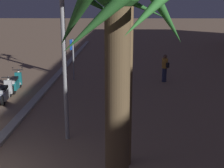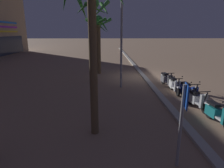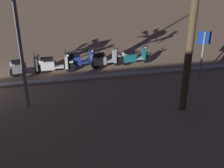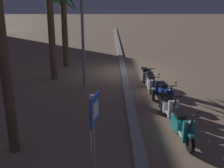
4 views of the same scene
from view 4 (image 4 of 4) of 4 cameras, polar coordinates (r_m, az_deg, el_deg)
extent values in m
plane|color=#93755B|center=(16.42, 2.84, 2.67)|extent=(200.00, 200.00, 0.00)
cube|color=#ADA89E|center=(16.40, 2.52, 2.88)|extent=(60.00, 0.36, 0.12)
cylinder|color=black|center=(7.96, 16.74, -12.43)|extent=(0.53, 0.14, 0.52)
cylinder|color=black|center=(8.97, 13.91, -8.70)|extent=(0.53, 0.14, 0.52)
cube|color=silver|center=(8.39, 15.38, -10.25)|extent=(0.62, 0.33, 0.08)
cube|color=#197075|center=(8.72, 14.44, -8.42)|extent=(0.70, 0.38, 0.42)
cube|color=black|center=(8.60, 14.57, -6.33)|extent=(0.62, 0.35, 0.12)
cube|color=#197075|center=(7.97, 16.45, -9.99)|extent=(0.17, 0.35, 0.66)
cube|color=#197075|center=(7.83, 16.93, -10.58)|extent=(0.33, 0.19, 0.08)
cylinder|color=#333338|center=(7.84, 16.75, -9.27)|extent=(0.29, 0.09, 0.69)
cylinder|color=black|center=(7.78, 16.74, -6.90)|extent=(0.09, 0.56, 0.04)
sphere|color=white|center=(7.75, 16.92, -8.14)|extent=(0.12, 0.12, 0.12)
cube|color=silver|center=(8.88, 13.93, -6.22)|extent=(0.26, 0.22, 0.16)
sphere|color=black|center=(7.84, 18.40, -5.91)|extent=(0.07, 0.07, 0.07)
sphere|color=black|center=(7.66, 15.09, -6.14)|extent=(0.07, 0.07, 0.07)
cylinder|color=black|center=(9.36, 13.52, -7.53)|extent=(0.53, 0.16, 0.52)
cylinder|color=black|center=(10.43, 11.17, -4.76)|extent=(0.53, 0.16, 0.52)
cube|color=silver|center=(9.83, 12.40, -5.86)|extent=(0.63, 0.35, 0.08)
cube|color=silver|center=(10.18, 11.60, -4.44)|extent=(0.71, 0.40, 0.41)
cube|color=black|center=(10.09, 11.67, -2.64)|extent=(0.63, 0.37, 0.12)
cube|color=silver|center=(9.40, 13.26, -5.47)|extent=(0.18, 0.35, 0.66)
cube|color=silver|center=(9.25, 13.65, -5.89)|extent=(0.34, 0.20, 0.08)
cylinder|color=#333338|center=(9.28, 13.50, -4.80)|extent=(0.29, 0.10, 0.69)
cylinder|color=black|center=(9.24, 13.46, -2.78)|extent=(0.11, 0.56, 0.04)
sphere|color=white|center=(9.20, 13.62, -3.81)|extent=(0.12, 0.12, 0.12)
cube|color=silver|center=(10.37, 11.15, -2.65)|extent=(0.26, 0.23, 0.16)
cylinder|color=black|center=(10.51, 12.66, -4.68)|extent=(0.53, 0.16, 0.52)
cylinder|color=black|center=(11.67, 10.53, -2.35)|extent=(0.53, 0.16, 0.52)
cube|color=#233D9E|center=(11.02, 11.64, -3.25)|extent=(0.63, 0.35, 0.08)
cube|color=#233D9E|center=(11.41, 10.91, -1.82)|extent=(0.71, 0.40, 0.46)
cube|color=black|center=(11.31, 10.99, -0.03)|extent=(0.63, 0.37, 0.12)
cube|color=#233D9E|center=(10.57, 12.43, -2.87)|extent=(0.18, 0.35, 0.66)
cube|color=#233D9E|center=(10.41, 12.76, -3.20)|extent=(0.34, 0.20, 0.08)
cylinder|color=#333338|center=(10.45, 12.63, -2.24)|extent=(0.29, 0.10, 0.69)
cylinder|color=black|center=(10.42, 12.60, -0.44)|extent=(0.11, 0.56, 0.04)
sphere|color=white|center=(10.37, 12.73, -1.34)|extent=(0.12, 0.12, 0.12)
cube|color=#233D9E|center=(11.60, 10.54, -0.10)|extent=(0.26, 0.23, 0.16)
sphere|color=black|center=(10.49, 13.84, 0.27)|extent=(0.07, 0.07, 0.07)
sphere|color=black|center=(10.33, 11.35, 0.18)|extent=(0.07, 0.07, 0.07)
cylinder|color=black|center=(11.63, 9.02, -2.33)|extent=(0.52, 0.12, 0.52)
cylinder|color=black|center=(12.89, 8.37, -0.35)|extent=(0.52, 0.12, 0.52)
cube|color=white|center=(12.19, 8.72, -1.09)|extent=(0.61, 0.31, 0.08)
cube|color=white|center=(12.63, 8.50, 0.08)|extent=(0.69, 0.35, 0.44)
cube|color=black|center=(12.56, 8.56, 1.63)|extent=(0.61, 0.33, 0.12)
cube|color=white|center=(11.71, 8.99, -0.70)|extent=(0.16, 0.35, 0.66)
cube|color=white|center=(11.54, 9.09, -0.97)|extent=(0.33, 0.17, 0.08)
cylinder|color=#333338|center=(11.59, 9.07, -0.11)|extent=(0.29, 0.08, 0.69)
cylinder|color=black|center=(11.57, 9.10, 1.52)|extent=(0.07, 0.56, 0.04)
sphere|color=white|center=(11.52, 9.12, 0.71)|extent=(0.12, 0.12, 0.12)
cube|color=white|center=(12.85, 8.41, 1.54)|extent=(0.25, 0.21, 0.16)
sphere|color=black|center=(11.59, 10.29, 2.10)|extent=(0.07, 0.07, 0.07)
sphere|color=black|center=(11.53, 7.93, 2.14)|extent=(0.07, 0.07, 0.07)
cylinder|color=black|center=(13.07, 8.29, -0.10)|extent=(0.53, 0.17, 0.52)
cylinder|color=black|center=(14.19, 6.97, 1.33)|extent=(0.53, 0.17, 0.52)
cube|color=silver|center=(13.56, 7.66, 0.83)|extent=(0.63, 0.36, 0.08)
cube|color=slate|center=(13.93, 7.22, 1.78)|extent=(0.72, 0.41, 0.44)
cube|color=black|center=(13.86, 7.25, 3.22)|extent=(0.63, 0.38, 0.12)
cube|color=slate|center=(13.15, 8.13, 1.33)|extent=(0.18, 0.36, 0.66)
cube|color=slate|center=(12.99, 8.34, 1.12)|extent=(0.34, 0.20, 0.08)
cylinder|color=#333338|center=(13.04, 8.25, 1.87)|extent=(0.29, 0.11, 0.69)
cylinder|color=black|center=(13.03, 8.21, 3.32)|extent=(0.11, 0.56, 0.04)
sphere|color=white|center=(12.97, 8.31, 2.62)|extent=(0.12, 0.12, 0.12)
cube|color=silver|center=(14.15, 6.95, 3.10)|extent=(0.26, 0.23, 0.16)
cylinder|color=#939399|center=(5.58, -4.14, -14.09)|extent=(0.09, 0.09, 2.40)
cube|color=#1947B7|center=(5.16, -3.74, -5.59)|extent=(0.59, 0.17, 0.60)
cube|color=white|center=(5.16, -3.59, -5.61)|extent=(0.32, 0.09, 0.33)
cylinder|color=brown|center=(7.37, -22.72, 5.58)|extent=(0.28, 0.28, 5.56)
cylinder|color=brown|center=(17.75, -10.34, 11.12)|extent=(0.39, 0.39, 4.64)
cone|color=#337A33|center=(18.25, -9.98, 17.23)|extent=(0.53, 1.45, 1.28)
cone|color=#337A33|center=(18.22, -12.19, 17.52)|extent=(1.36, 1.23, 1.05)
cone|color=#337A33|center=(17.58, -12.94, 17.28)|extent=(1.51, 0.74, 1.17)
cone|color=#337A33|center=(17.95, -8.80, 17.31)|extent=(1.32, 1.06, 1.27)
cylinder|color=brown|center=(14.74, -13.21, 11.67)|extent=(0.37, 0.37, 5.61)
cylinder|color=#939399|center=(12.87, -6.60, 15.32)|extent=(0.14, 0.14, 7.42)
camera|label=1|loc=(21.99, -8.72, 17.39)|focal=47.42mm
camera|label=2|loc=(2.39, -82.82, -8.12)|focal=30.54mm
camera|label=3|loc=(17.21, -50.38, 18.38)|focal=48.30mm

